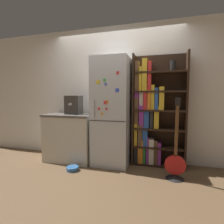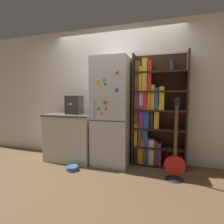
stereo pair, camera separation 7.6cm
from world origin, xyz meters
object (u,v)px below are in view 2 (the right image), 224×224
(refrigerator, at_px, (112,112))
(pet_bowl, at_px, (72,168))
(espresso_machine, at_px, (74,105))
(guitar, at_px, (175,168))
(bookshelf, at_px, (152,114))

(refrigerator, xyz_separation_m, pet_bowl, (-0.55, -0.49, -0.93))
(espresso_machine, bearing_deg, pet_bowl, -66.12)
(espresso_machine, xyz_separation_m, pet_bowl, (0.21, -0.48, -1.05))
(refrigerator, height_order, pet_bowl, refrigerator)
(guitar, height_order, pet_bowl, guitar)
(refrigerator, distance_m, guitar, 1.38)
(bookshelf, bearing_deg, espresso_machine, -172.85)
(guitar, bearing_deg, pet_bowl, -174.88)
(guitar, xyz_separation_m, pet_bowl, (-1.64, -0.15, -0.14))
(pet_bowl, bearing_deg, bookshelf, 27.99)
(bookshelf, bearing_deg, guitar, -53.73)
(bookshelf, xyz_separation_m, guitar, (0.38, -0.52, -0.75))
(pet_bowl, bearing_deg, guitar, 5.12)
(espresso_machine, bearing_deg, refrigerator, 0.87)
(refrigerator, bearing_deg, bookshelf, 13.77)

